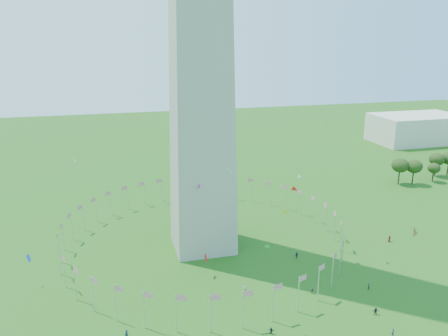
# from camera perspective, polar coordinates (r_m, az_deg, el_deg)

# --- Properties ---
(flag_ring) EXTENTS (80.24, 80.24, 9.00)m
(flag_ring) POSITION_cam_1_polar(r_m,az_deg,el_deg) (129.86, -2.79, -8.28)
(flag_ring) COLOR silver
(flag_ring) RESTS_ON ground
(gov_building_east_a) EXTENTS (50.00, 30.00, 16.00)m
(gov_building_east_a) POSITION_cam_1_polar(r_m,az_deg,el_deg) (281.49, 23.82, 4.76)
(gov_building_east_a) COLOR beige
(gov_building_east_a) RESTS_ON ground
(crowd) EXTENTS (108.14, 59.49, 1.95)m
(crowd) POSITION_cam_1_polar(r_m,az_deg,el_deg) (96.49, 7.82, -20.73)
(crowd) COLOR #3A1B53
(crowd) RESTS_ON ground
(kites_aloft) EXTENTS (106.15, 67.05, 39.73)m
(kites_aloft) POSITION_cam_1_polar(r_m,az_deg,el_deg) (102.36, 8.82, -6.21)
(kites_aloft) COLOR red
(kites_aloft) RESTS_ON ground
(tree_line_east) EXTENTS (53.68, 15.96, 10.96)m
(tree_line_east) POSITION_cam_1_polar(r_m,az_deg,el_deg) (210.65, 26.48, -0.01)
(tree_line_east) COLOR #2B4717
(tree_line_east) RESTS_ON ground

